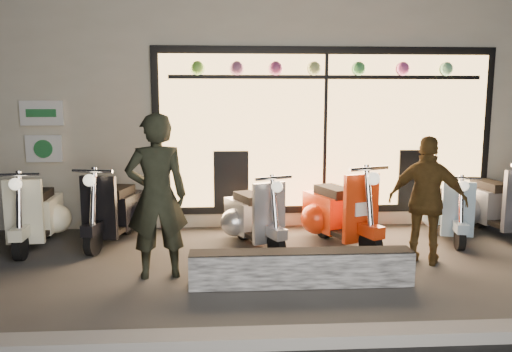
{
  "coord_description": "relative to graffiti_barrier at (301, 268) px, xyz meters",
  "views": [
    {
      "loc": [
        -0.78,
        -5.93,
        2.06
      ],
      "look_at": [
        -0.38,
        0.6,
        1.05
      ],
      "focal_mm": 35.0,
      "sensor_mm": 36.0,
      "label": 1
    }
  ],
  "objects": [
    {
      "name": "ground",
      "position": [
        -0.04,
        0.65,
        -0.2
      ],
      "size": [
        40.0,
        40.0,
        0.0
      ],
      "primitive_type": "plane",
      "color": "#383533",
      "rests_on": "ground"
    },
    {
      "name": "kerb",
      "position": [
        -0.04,
        -1.35,
        -0.14
      ],
      "size": [
        40.0,
        0.25,
        0.12
      ],
      "primitive_type": "cube",
      "color": "slate",
      "rests_on": "ground"
    },
    {
      "name": "shop_building",
      "position": [
        -0.04,
        5.63,
        1.9
      ],
      "size": [
        10.2,
        6.23,
        4.2
      ],
      "color": "beige",
      "rests_on": "ground"
    },
    {
      "name": "graffiti_barrier",
      "position": [
        0.0,
        0.0,
        0.0
      ],
      "size": [
        2.48,
        0.28,
        0.4
      ],
      "primitive_type": "cube",
      "color": "black",
      "rests_on": "ground"
    },
    {
      "name": "scooter_silver",
      "position": [
        -0.47,
        1.67,
        0.21
      ],
      "size": [
        0.83,
        1.41,
        1.03
      ],
      "rotation": [
        0.0,
        0.0,
        0.4
      ],
      "color": "black",
      "rests_on": "ground"
    },
    {
      "name": "scooter_red",
      "position": [
        0.75,
        1.65,
        0.26
      ],
      "size": [
        0.88,
        1.6,
        1.15
      ],
      "rotation": [
        0.0,
        0.0,
        0.35
      ],
      "color": "black",
      "rests_on": "ground"
    },
    {
      "name": "scooter_black",
      "position": [
        -2.44,
        2.02,
        0.24
      ],
      "size": [
        0.7,
        1.55,
        1.1
      ],
      "rotation": [
        0.0,
        0.0,
        -0.21
      ],
      "color": "black",
      "rests_on": "ground"
    },
    {
      "name": "scooter_cream",
      "position": [
        -3.53,
        1.87,
        0.23
      ],
      "size": [
        0.53,
        1.51,
        1.08
      ],
      "rotation": [
        0.0,
        0.0,
        0.06
      ],
      "color": "black",
      "rests_on": "ground"
    },
    {
      "name": "scooter_blue",
      "position": [
        2.53,
        1.86,
        0.19
      ],
      "size": [
        0.63,
        1.37,
        0.97
      ],
      "rotation": [
        0.0,
        0.0,
        -0.22
      ],
      "color": "black",
      "rests_on": "ground"
    },
    {
      "name": "scooter_grey",
      "position": [
        3.3,
        2.06,
        0.26
      ],
      "size": [
        0.64,
        1.59,
        1.13
      ],
      "rotation": [
        0.0,
        0.0,
        0.13
      ],
      "color": "black",
      "rests_on": "ground"
    },
    {
      "name": "man",
      "position": [
        -1.62,
        0.39,
        0.76
      ],
      "size": [
        0.77,
        0.58,
        1.92
      ],
      "primitive_type": "imported",
      "rotation": [
        0.0,
        0.0,
        3.32
      ],
      "color": "black",
      "rests_on": "ground"
    },
    {
      "name": "woman",
      "position": [
        1.68,
        0.66,
        0.61
      ],
      "size": [
        1.02,
        0.78,
        1.61
      ],
      "primitive_type": "imported",
      "rotation": [
        0.0,
        0.0,
        2.68
      ],
      "color": "#533B1A",
      "rests_on": "ground"
    }
  ]
}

